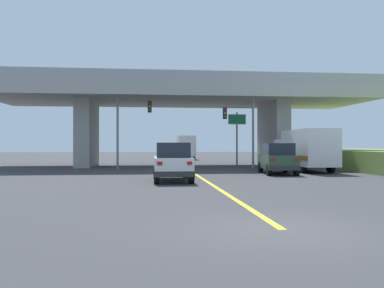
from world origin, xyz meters
name	(u,v)px	position (x,y,z in m)	size (l,w,h in m)	color
ground	(182,166)	(0.00, 28.12, 0.00)	(160.00, 160.00, 0.00)	#353538
overpass_bridge	(182,103)	(0.00, 28.12, 5.77)	(33.58, 10.62, 7.87)	#A8A59E
lane_divider_stripe	(205,180)	(0.00, 12.65, 0.00)	(0.20, 25.31, 0.01)	yellow
suv_lead	(172,162)	(-1.78, 12.48, 1.01)	(1.96, 4.51, 2.02)	silver
suv_crossing	(278,159)	(5.40, 16.91, 1.01)	(2.43, 4.59, 2.02)	#2D4C33
box_truck	(305,149)	(8.32, 19.56, 1.59)	(2.33, 7.31, 3.00)	silver
traffic_signal_nearside	(243,125)	(4.72, 23.81, 3.60)	(2.63, 0.36, 5.75)	slate
traffic_signal_farside	(129,121)	(-4.68, 23.85, 3.87)	(2.81, 0.36, 6.05)	slate
highway_sign	(237,127)	(4.57, 25.51, 3.48)	(1.57, 0.17, 4.76)	#56595E
semi_truck_distant	(185,147)	(1.85, 46.34, 1.67)	(2.33, 7.26, 3.18)	navy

